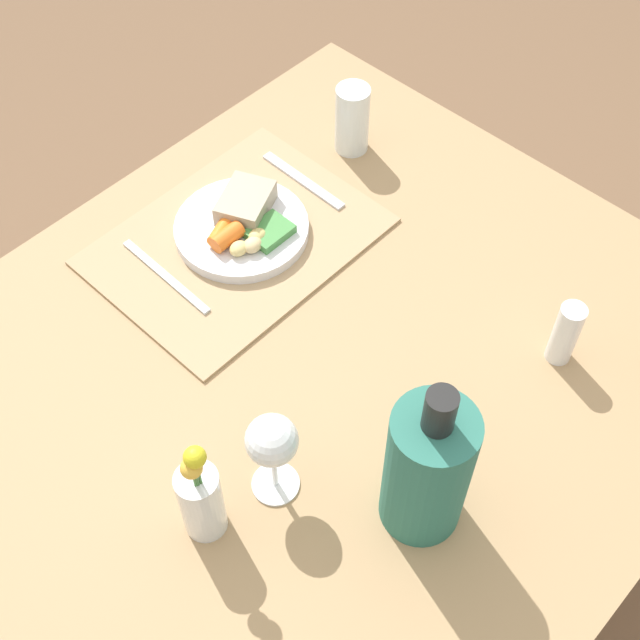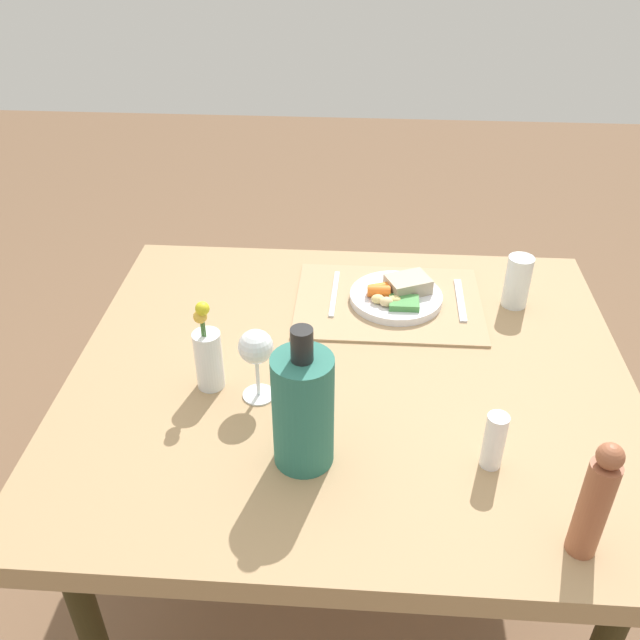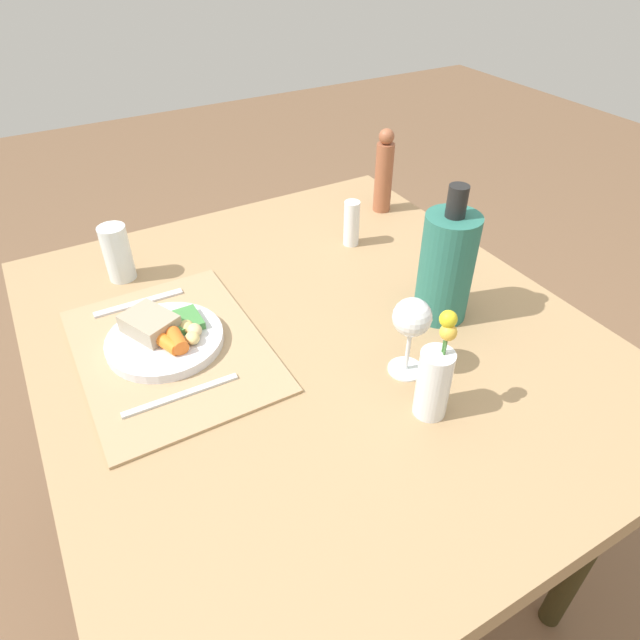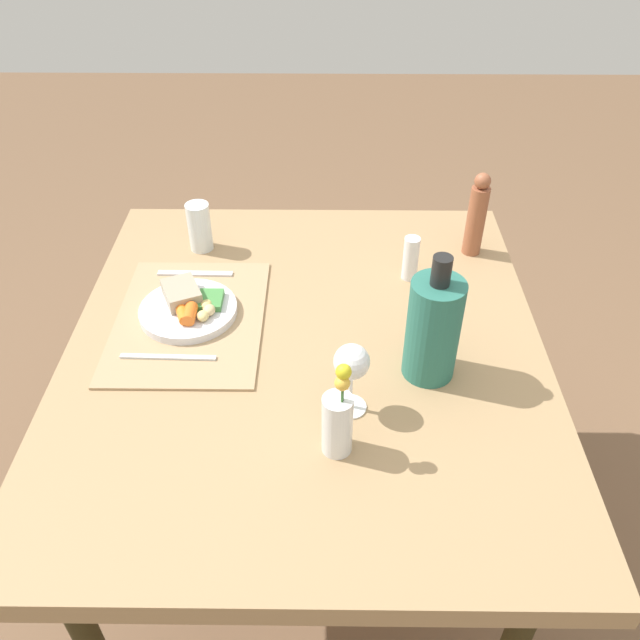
% 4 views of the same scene
% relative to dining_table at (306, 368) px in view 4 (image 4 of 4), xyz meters
% --- Properties ---
extents(ground_plane, '(8.00, 8.00, 0.00)m').
position_rel_dining_table_xyz_m(ground_plane, '(0.00, 0.00, -0.70)').
color(ground_plane, brown).
extents(dining_table, '(1.18, 1.04, 0.77)m').
position_rel_dining_table_xyz_m(dining_table, '(0.00, 0.00, 0.00)').
color(dining_table, '#A28058').
rests_on(dining_table, ground_plane).
extents(placemat, '(0.45, 0.33, 0.01)m').
position_rel_dining_table_xyz_m(placemat, '(-0.08, -0.27, 0.07)').
color(placemat, tan).
rests_on(placemat, dining_table).
extents(dinner_plate, '(0.22, 0.22, 0.06)m').
position_rel_dining_table_xyz_m(dinner_plate, '(-0.10, -0.27, 0.09)').
color(dinner_plate, silver).
rests_on(dinner_plate, placemat).
extents(fork, '(0.02, 0.19, 0.00)m').
position_rel_dining_table_xyz_m(fork, '(-0.26, -0.28, 0.08)').
color(fork, silver).
rests_on(fork, placemat).
extents(knife, '(0.02, 0.20, 0.00)m').
position_rel_dining_table_xyz_m(knife, '(0.05, -0.29, 0.08)').
color(knife, silver).
rests_on(knife, placemat).
extents(water_tumbler, '(0.06, 0.06, 0.13)m').
position_rel_dining_table_xyz_m(water_tumbler, '(-0.39, -0.28, 0.12)').
color(water_tumbler, silver).
rests_on(water_tumbler, dining_table).
extents(wine_glass, '(0.07, 0.07, 0.16)m').
position_rel_dining_table_xyz_m(wine_glass, '(0.18, 0.09, 0.18)').
color(wine_glass, white).
rests_on(wine_glass, dining_table).
extents(flower_vase, '(0.06, 0.06, 0.21)m').
position_rel_dining_table_xyz_m(flower_vase, '(0.28, 0.07, 0.14)').
color(flower_vase, silver).
rests_on(flower_vase, dining_table).
extents(cooler_bottle, '(0.11, 0.11, 0.28)m').
position_rel_dining_table_xyz_m(cooler_bottle, '(0.08, 0.26, 0.18)').
color(cooler_bottle, '#2A6B5C').
rests_on(cooler_bottle, dining_table).
extents(pepper_mill, '(0.05, 0.05, 0.22)m').
position_rel_dining_table_xyz_m(pepper_mill, '(-0.38, 0.42, 0.18)').
color(pepper_mill, '#985538').
rests_on(pepper_mill, dining_table).
extents(salt_shaker, '(0.04, 0.04, 0.11)m').
position_rel_dining_table_xyz_m(salt_shaker, '(-0.26, 0.25, 0.12)').
color(salt_shaker, white).
rests_on(salt_shaker, dining_table).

